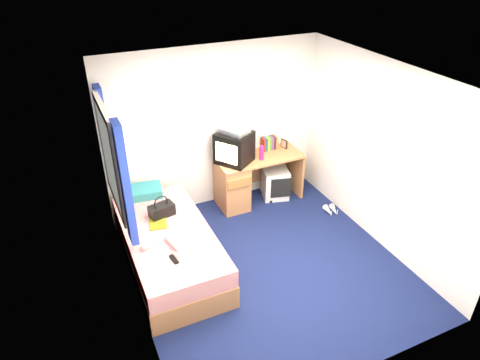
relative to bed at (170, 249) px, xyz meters
name	(u,v)px	position (x,y,z in m)	size (l,w,h in m)	color
ground	(267,265)	(1.10, -0.51, -0.27)	(3.40, 3.40, 0.00)	#0C1438
room_shell	(271,165)	(1.10, -0.51, 1.18)	(3.40, 3.40, 3.40)	white
bed	(170,249)	(0.00, 0.00, 0.00)	(1.01, 2.00, 0.54)	#AE7548
pillow	(142,192)	(-0.09, 0.92, 0.33)	(0.53, 0.34, 0.12)	#174C98
desk	(242,180)	(1.42, 0.93, 0.14)	(1.30, 0.55, 0.75)	#AE7548
storage_cube	(275,183)	(1.97, 0.89, -0.03)	(0.38, 0.38, 0.48)	silver
crt_tv	(234,148)	(1.29, 0.93, 0.71)	(0.61, 0.62, 0.46)	black
vcr	(234,130)	(1.29, 0.93, 0.98)	(0.39, 0.28, 0.07)	silver
book_row	(269,143)	(1.95, 1.09, 0.58)	(0.24, 0.13, 0.20)	maroon
picture_frame	(284,144)	(2.17, 1.02, 0.55)	(0.02, 0.12, 0.14)	black
pink_water_bottle	(262,153)	(1.68, 0.82, 0.58)	(0.07, 0.07, 0.21)	#D71E69
aerosol_can	(249,152)	(1.53, 0.95, 0.58)	(0.06, 0.06, 0.20)	silver
handbag	(162,210)	(0.03, 0.34, 0.36)	(0.34, 0.24, 0.29)	black
towel	(184,237)	(0.13, -0.26, 0.33)	(0.33, 0.27, 0.11)	white
magazine	(158,223)	(-0.06, 0.20, 0.28)	(0.21, 0.28, 0.01)	yellow
water_bottle	(148,244)	(-0.28, -0.19, 0.31)	(0.07, 0.07, 0.20)	silver
colour_swatch_fan	(185,254)	(0.06, -0.49, 0.28)	(0.22, 0.06, 0.01)	orange
remote_control	(174,259)	(-0.08, -0.54, 0.28)	(0.05, 0.16, 0.02)	black
window_assembly	(113,160)	(-0.45, 0.39, 1.15)	(0.11, 1.42, 1.40)	silver
white_heels	(331,211)	(2.52, 0.13, -0.23)	(0.22, 0.25, 0.09)	silver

